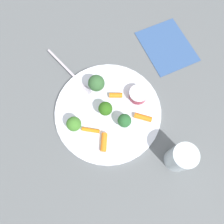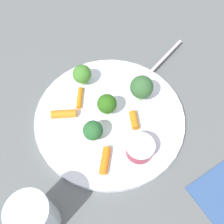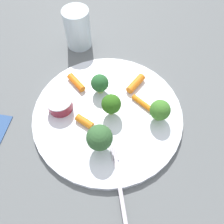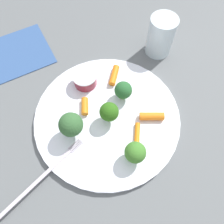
{
  "view_description": "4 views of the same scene",
  "coord_description": "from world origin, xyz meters",
  "px_view_note": "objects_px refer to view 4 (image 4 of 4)",
  "views": [
    {
      "loc": [
        0.17,
        -0.1,
        0.59
      ],
      "look_at": [
        0.01,
        0.01,
        0.02
      ],
      "focal_mm": 34.99,
      "sensor_mm": 36.0,
      "label": 1
    },
    {
      "loc": [
        0.17,
        0.19,
        0.43
      ],
      "look_at": [
        -0.0,
        0.0,
        0.02
      ],
      "focal_mm": 39.75,
      "sensor_mm": 36.0,
      "label": 2
    },
    {
      "loc": [
        -0.25,
        -0.01,
        0.41
      ],
      "look_at": [
        -0.0,
        -0.01,
        0.02
      ],
      "focal_mm": 37.97,
      "sensor_mm": 36.0,
      "label": 3
    },
    {
      "loc": [
        -0.12,
        -0.16,
        0.43
      ],
      "look_at": [
        0.01,
        -0.0,
        0.03
      ],
      "focal_mm": 36.25,
      "sensor_mm": 36.0,
      "label": 4
    }
  ],
  "objects_px": {
    "broccoli_floret_0": "(135,153)",
    "sauce_cup": "(85,79)",
    "broccoli_floret_3": "(71,125)",
    "napkin": "(12,55)",
    "carrot_stick_1": "(114,75)",
    "carrot_stick_3": "(152,116)",
    "broccoli_floret_2": "(123,90)",
    "drinking_glass": "(161,36)",
    "fork": "(42,177)",
    "plate": "(107,118)",
    "carrot_stick_2": "(85,106)",
    "broccoli_floret_1": "(110,111)",
    "carrot_stick_0": "(137,135)"
  },
  "relations": [
    {
      "from": "carrot_stick_0",
      "to": "carrot_stick_3",
      "type": "relative_size",
      "value": 0.99
    },
    {
      "from": "broccoli_floret_0",
      "to": "napkin",
      "type": "distance_m",
      "value": 0.38
    },
    {
      "from": "sauce_cup",
      "to": "carrot_stick_2",
      "type": "height_order",
      "value": "sauce_cup"
    },
    {
      "from": "carrot_stick_2",
      "to": "napkin",
      "type": "bearing_deg",
      "value": 102.23
    },
    {
      "from": "broccoli_floret_2",
      "to": "drinking_glass",
      "type": "relative_size",
      "value": 0.48
    },
    {
      "from": "plate",
      "to": "broccoli_floret_2",
      "type": "distance_m",
      "value": 0.06
    },
    {
      "from": "plate",
      "to": "broccoli_floret_2",
      "type": "xyz_separation_m",
      "value": [
        0.05,
        0.02,
        0.03
      ]
    },
    {
      "from": "broccoli_floret_1",
      "to": "drinking_glass",
      "type": "relative_size",
      "value": 0.54
    },
    {
      "from": "carrot_stick_2",
      "to": "sauce_cup",
      "type": "bearing_deg",
      "value": 53.43
    },
    {
      "from": "broccoli_floret_0",
      "to": "carrot_stick_0",
      "type": "relative_size",
      "value": 1.02
    },
    {
      "from": "carrot_stick_1",
      "to": "fork",
      "type": "bearing_deg",
      "value": -159.35
    },
    {
      "from": "plate",
      "to": "carrot_stick_3",
      "type": "height_order",
      "value": "carrot_stick_3"
    },
    {
      "from": "broccoli_floret_0",
      "to": "broccoli_floret_3",
      "type": "xyz_separation_m",
      "value": [
        -0.06,
        0.11,
        0.01
      ]
    },
    {
      "from": "broccoli_floret_1",
      "to": "napkin",
      "type": "xyz_separation_m",
      "value": [
        -0.08,
        0.29,
        -0.04
      ]
    },
    {
      "from": "broccoli_floret_1",
      "to": "napkin",
      "type": "bearing_deg",
      "value": 105.1
    },
    {
      "from": "broccoli_floret_1",
      "to": "carrot_stick_3",
      "type": "distance_m",
      "value": 0.09
    },
    {
      "from": "plate",
      "to": "carrot_stick_0",
      "type": "relative_size",
      "value": 6.24
    },
    {
      "from": "plate",
      "to": "carrot_stick_0",
      "type": "distance_m",
      "value": 0.07
    },
    {
      "from": "carrot_stick_1",
      "to": "fork",
      "type": "relative_size",
      "value": 0.24
    },
    {
      "from": "plate",
      "to": "broccoli_floret_3",
      "type": "distance_m",
      "value": 0.09
    },
    {
      "from": "carrot_stick_3",
      "to": "fork",
      "type": "height_order",
      "value": "carrot_stick_3"
    },
    {
      "from": "broccoli_floret_2",
      "to": "broccoli_floret_3",
      "type": "relative_size",
      "value": 0.73
    },
    {
      "from": "carrot_stick_3",
      "to": "carrot_stick_1",
      "type": "bearing_deg",
      "value": 87.96
    },
    {
      "from": "carrot_stick_1",
      "to": "carrot_stick_3",
      "type": "height_order",
      "value": "carrot_stick_3"
    },
    {
      "from": "broccoli_floret_3",
      "to": "napkin",
      "type": "relative_size",
      "value": 0.35
    },
    {
      "from": "broccoli_floret_0",
      "to": "sauce_cup",
      "type": "bearing_deg",
      "value": 82.25
    },
    {
      "from": "carrot_stick_2",
      "to": "broccoli_floret_2",
      "type": "bearing_deg",
      "value": -19.84
    },
    {
      "from": "sauce_cup",
      "to": "fork",
      "type": "distance_m",
      "value": 0.22
    },
    {
      "from": "broccoli_floret_0",
      "to": "carrot_stick_3",
      "type": "distance_m",
      "value": 0.09
    },
    {
      "from": "carrot_stick_1",
      "to": "carrot_stick_3",
      "type": "distance_m",
      "value": 0.13
    },
    {
      "from": "fork",
      "to": "napkin",
      "type": "xyz_separation_m",
      "value": [
        0.09,
        0.3,
        -0.01
      ]
    },
    {
      "from": "broccoli_floret_0",
      "to": "broccoli_floret_2",
      "type": "bearing_deg",
      "value": 59.29
    },
    {
      "from": "broccoli_floret_0",
      "to": "broccoli_floret_3",
      "type": "height_order",
      "value": "broccoli_floret_3"
    },
    {
      "from": "carrot_stick_0",
      "to": "fork",
      "type": "relative_size",
      "value": 0.24
    },
    {
      "from": "fork",
      "to": "sauce_cup",
      "type": "bearing_deg",
      "value": 33.06
    },
    {
      "from": "broccoli_floret_2",
      "to": "carrot_stick_1",
      "type": "distance_m",
      "value": 0.06
    },
    {
      "from": "carrot_stick_0",
      "to": "carrot_stick_1",
      "type": "height_order",
      "value": "carrot_stick_1"
    },
    {
      "from": "broccoli_floret_1",
      "to": "carrot_stick_1",
      "type": "relative_size",
      "value": 1.05
    },
    {
      "from": "carrot_stick_0",
      "to": "carrot_stick_2",
      "type": "height_order",
      "value": "carrot_stick_2"
    },
    {
      "from": "carrot_stick_1",
      "to": "carrot_stick_2",
      "type": "height_order",
      "value": "same"
    },
    {
      "from": "broccoli_floret_1",
      "to": "broccoli_floret_0",
      "type": "bearing_deg",
      "value": -99.54
    },
    {
      "from": "plate",
      "to": "broccoli_floret_3",
      "type": "xyz_separation_m",
      "value": [
        -0.07,
        0.01,
        0.04
      ]
    },
    {
      "from": "fork",
      "to": "carrot_stick_2",
      "type": "bearing_deg",
      "value": 25.18
    },
    {
      "from": "broccoli_floret_2",
      "to": "drinking_glass",
      "type": "xyz_separation_m",
      "value": [
        0.16,
        0.05,
        0.01
      ]
    },
    {
      "from": "broccoli_floret_0",
      "to": "carrot_stick_3",
      "type": "bearing_deg",
      "value": 25.74
    },
    {
      "from": "carrot_stick_2",
      "to": "plate",
      "type": "bearing_deg",
      "value": -61.48
    },
    {
      "from": "broccoli_floret_2",
      "to": "carrot_stick_0",
      "type": "relative_size",
      "value": 0.93
    },
    {
      "from": "carrot_stick_1",
      "to": "fork",
      "type": "height_order",
      "value": "carrot_stick_1"
    },
    {
      "from": "napkin",
      "to": "broccoli_floret_1",
      "type": "bearing_deg",
      "value": -74.9
    },
    {
      "from": "carrot_stick_1",
      "to": "fork",
      "type": "distance_m",
      "value": 0.26
    }
  ]
}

